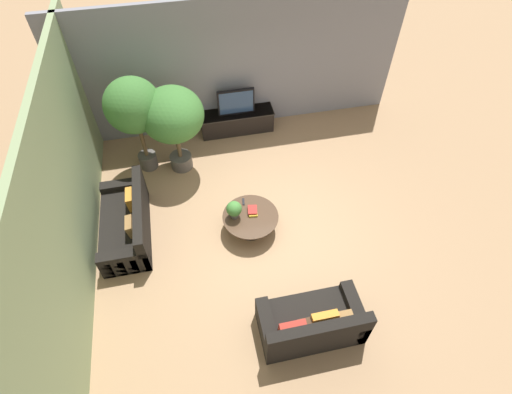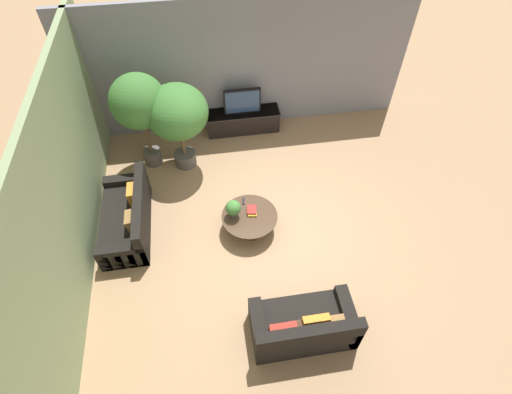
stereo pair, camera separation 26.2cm
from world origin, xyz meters
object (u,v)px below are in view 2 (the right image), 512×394
Objects in this scene: couch_near_entry at (304,326)px; coffee_table at (250,220)px; couch_by_wall at (128,218)px; television at (242,101)px; potted_palm_corner at (177,114)px; media_console at (243,121)px; potted_palm_tall at (139,104)px; potted_plant_tabletop at (233,208)px.

coffee_table is at bearing -76.66° from couch_near_entry.
television is at bearing 135.29° from couch_by_wall.
potted_palm_corner is at bearing -68.34° from couch_near_entry.
couch_by_wall is (-2.52, -2.55, 0.02)m from media_console.
television is 0.45× the size of couch_by_wall.
potted_palm_tall is (-1.83, 2.13, 1.29)m from coffee_table.
potted_palm_tall reaches higher than media_console.
television is 3.62m from couch_by_wall.
television is 0.80× the size of coffee_table.
couch_by_wall reaches higher than coffee_table.
couch_by_wall is 2.20m from potted_palm_tall.
potted_palm_tall reaches higher than potted_palm_corner.
potted_palm_corner is 2.23m from potted_plant_tabletop.
potted_palm_tall reaches higher than couch_near_entry.
potted_plant_tabletop is (1.97, -0.33, 0.31)m from couch_by_wall.
television reaches higher than media_console.
potted_plant_tabletop is (-0.56, -2.88, 0.33)m from media_console.
potted_plant_tabletop is at bearing -53.31° from potted_palm_tall.
couch_by_wall is 1.17× the size of couch_near_entry.
potted_palm_tall is (-2.10, -0.80, 1.29)m from media_console.
potted_palm_tall reaches higher than television.
potted_plant_tabletop is (-0.29, 0.05, 0.32)m from coffee_table.
couch_near_entry is (0.25, -5.11, -0.52)m from television.
couch_by_wall is (-2.52, -2.55, -0.53)m from television.
media_console is 1.08× the size of couch_near_entry.
coffee_table is 0.48× the size of potted_palm_tall.
potted_palm_tall is 5.87× the size of potted_plant_tabletop.
couch_near_entry reaches higher than media_console.
coffee_table is at bearing -95.20° from media_console.
media_console is at bearing 84.80° from coffee_table.
couch_near_entry is at bearing -61.37° from potted_palm_tall.
potted_plant_tabletop reaches higher than media_console.
television is 2.37m from potted_palm_tall.
potted_plant_tabletop is (-0.56, -2.87, -0.22)m from television.
coffee_table is 2.29m from couch_by_wall.
potted_palm_tall reaches higher than coffee_table.
potted_palm_corner reaches higher than coffee_table.
coffee_table is 2.24m from couch_near_entry.
media_console is at bearing -87.20° from couch_near_entry.
television is 2.93m from potted_plant_tabletop.
couch_by_wall is at bearing 170.58° from potted_plant_tabletop.
media_console is at bearing 20.88° from potted_palm_tall.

